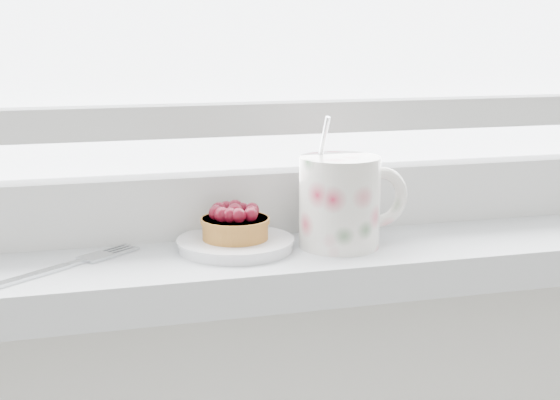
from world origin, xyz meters
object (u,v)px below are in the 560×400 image
object	(u,v)px
raspberry_tart	(235,223)
floral_mug	(342,200)
fork	(53,270)
saucer	(235,244)

from	to	relation	value
raspberry_tart	floral_mug	xyz separation A→B (m)	(0.11, -0.02, 0.02)
floral_mug	fork	size ratio (longest dim) A/B	0.81
raspberry_tart	fork	distance (m)	0.19
raspberry_tart	floral_mug	world-z (taller)	floral_mug
saucer	raspberry_tart	world-z (taller)	raspberry_tart
saucer	fork	bearing A→B (deg)	-171.60
raspberry_tart	fork	bearing A→B (deg)	-171.55
raspberry_tart	fork	world-z (taller)	raspberry_tart
saucer	raspberry_tart	size ratio (longest dim) A/B	1.71
floral_mug	fork	bearing A→B (deg)	-177.81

